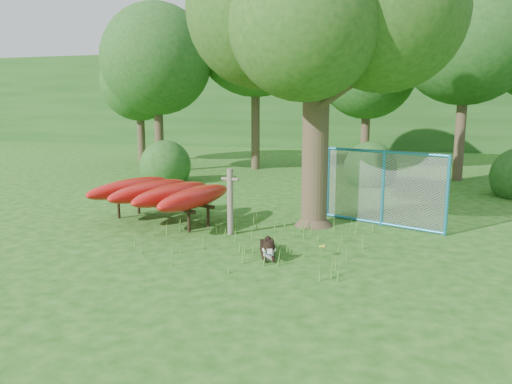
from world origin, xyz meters
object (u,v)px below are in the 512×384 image
(oak_tree, at_px, (317,0))
(kayak_rack, at_px, (161,192))
(husky_dog, at_px, (268,249))
(fence_section, at_px, (383,188))

(oak_tree, xyz_separation_m, kayak_rack, (-3.48, -0.79, -4.26))
(kayak_rack, bearing_deg, husky_dog, -12.02)
(husky_dog, bearing_deg, fence_section, 38.47)
(husky_dog, height_order, fence_section, fence_section)
(kayak_rack, xyz_separation_m, husky_dog, (3.12, -1.91, -0.56))
(oak_tree, xyz_separation_m, husky_dog, (-0.36, -2.70, -4.83))
(kayak_rack, distance_m, fence_section, 5.15)
(kayak_rack, xyz_separation_m, fence_section, (5.02, 1.16, 0.15))
(husky_dog, distance_m, fence_section, 3.68)
(oak_tree, height_order, husky_dog, oak_tree)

